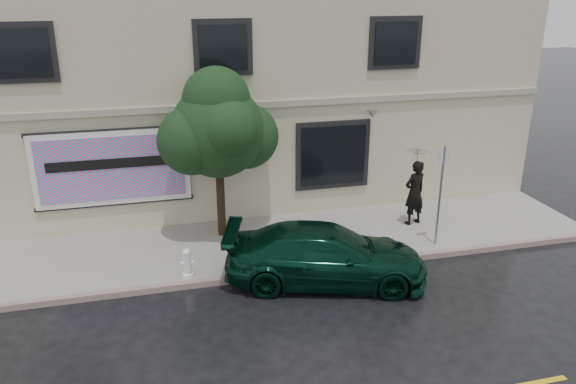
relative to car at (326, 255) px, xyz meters
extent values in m
plane|color=black|center=(-1.75, -1.02, -0.70)|extent=(90.00, 90.00, 0.00)
cube|color=#9F9B97|center=(-1.75, 2.23, -0.63)|extent=(20.00, 3.50, 0.15)
cube|color=gray|center=(-1.75, 0.48, -0.63)|extent=(20.00, 0.18, 0.16)
cube|color=#B5AF91|center=(-1.75, 7.98, 2.80)|extent=(20.00, 8.00, 7.00)
cube|color=#9E9984|center=(-1.75, 3.94, 2.90)|extent=(20.00, 0.12, 0.18)
cube|color=black|center=(1.45, 3.94, 1.25)|extent=(2.30, 0.10, 2.10)
cube|color=black|center=(1.45, 3.88, 1.25)|extent=(2.00, 0.05, 1.80)
cube|color=black|center=(-6.75, 3.88, 4.50)|extent=(1.30, 0.05, 1.20)
cube|color=black|center=(-1.75, 3.88, 4.50)|extent=(1.30, 0.05, 1.20)
cube|color=black|center=(3.25, 3.88, 4.50)|extent=(1.30, 0.05, 1.20)
cube|color=white|center=(-4.95, 3.91, 1.35)|extent=(4.20, 0.06, 2.10)
cube|color=#FF389C|center=(-4.95, 3.87, 1.35)|extent=(3.90, 0.04, 1.80)
cube|color=black|center=(-4.95, 3.94, 0.30)|extent=(4.30, 0.10, 0.10)
cube|color=black|center=(-4.95, 3.94, 2.40)|extent=(4.30, 0.10, 0.10)
cube|color=black|center=(-4.95, 3.84, 1.50)|extent=(3.40, 0.02, 0.28)
imported|color=black|center=(0.00, 0.00, 0.00)|extent=(5.21, 3.37, 1.40)
imported|color=black|center=(3.46, 2.39, 0.41)|extent=(0.81, 0.64, 1.93)
imported|color=black|center=(3.46, 2.39, 1.70)|extent=(0.87, 0.87, 0.63)
cylinder|color=#312415|center=(-2.10, 2.99, 0.51)|extent=(0.23, 0.23, 2.12)
sphere|color=black|center=(-2.10, 2.99, 2.46)|extent=(2.50, 2.50, 2.50)
cylinder|color=white|center=(-3.25, 0.78, -0.51)|extent=(0.28, 0.28, 0.08)
cylinder|color=white|center=(-3.25, 0.78, -0.22)|extent=(0.21, 0.21, 0.52)
sphere|color=white|center=(-3.25, 0.78, 0.08)|extent=(0.21, 0.21, 0.21)
cylinder|color=white|center=(-3.25, 0.78, -0.19)|extent=(0.30, 0.09, 0.09)
cylinder|color=gray|center=(3.45, 0.95, 0.83)|extent=(0.06, 0.06, 2.75)
cube|color=silver|center=(3.45, 0.95, 1.94)|extent=(0.34, 0.07, 0.44)
camera|label=1|loc=(-3.83, -11.50, 6.13)|focal=35.00mm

